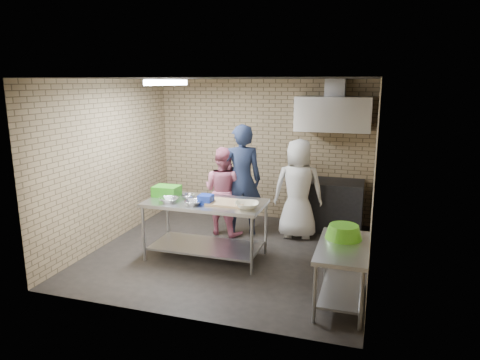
{
  "coord_description": "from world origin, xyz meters",
  "views": [
    {
      "loc": [
        2.07,
        -6.1,
        2.66
      ],
      "look_at": [
        0.1,
        0.2,
        1.15
      ],
      "focal_mm": 32.42,
      "sensor_mm": 36.0,
      "label": 1
    }
  ],
  "objects_px": {
    "side_counter": "(342,274)",
    "stove": "(329,205)",
    "green_basin": "(344,232)",
    "bottle_red": "(337,117)",
    "prep_table": "(206,229)",
    "man_navy": "(241,180)",
    "blue_tub": "(206,199)",
    "green_crate": "(167,191)",
    "woman_pink": "(223,191)",
    "woman_white": "(298,189)",
    "bottle_green": "(360,119)"
  },
  "relations": [
    {
      "from": "green_basin",
      "to": "bottle_red",
      "type": "height_order",
      "value": "bottle_red"
    },
    {
      "from": "green_basin",
      "to": "man_navy",
      "type": "height_order",
      "value": "man_navy"
    },
    {
      "from": "prep_table",
      "to": "stove",
      "type": "relative_size",
      "value": 1.49
    },
    {
      "from": "woman_pink",
      "to": "stove",
      "type": "bearing_deg",
      "value": -140.38
    },
    {
      "from": "stove",
      "to": "man_navy",
      "type": "xyz_separation_m",
      "value": [
        -1.44,
        -0.75,
        0.53
      ]
    },
    {
      "from": "prep_table",
      "to": "woman_pink",
      "type": "xyz_separation_m",
      "value": [
        -0.1,
        1.11,
        0.33
      ]
    },
    {
      "from": "blue_tub",
      "to": "woman_white",
      "type": "xyz_separation_m",
      "value": [
        1.13,
        1.42,
        -0.1
      ]
    },
    {
      "from": "prep_table",
      "to": "man_navy",
      "type": "distance_m",
      "value": 1.3
    },
    {
      "from": "stove",
      "to": "woman_pink",
      "type": "relative_size",
      "value": 0.77
    },
    {
      "from": "green_basin",
      "to": "bottle_green",
      "type": "height_order",
      "value": "bottle_green"
    },
    {
      "from": "green_basin",
      "to": "woman_pink",
      "type": "distance_m",
      "value": 2.76
    },
    {
      "from": "side_counter",
      "to": "green_crate",
      "type": "relative_size",
      "value": 3.02
    },
    {
      "from": "side_counter",
      "to": "woman_pink",
      "type": "xyz_separation_m",
      "value": [
        -2.21,
        1.94,
        0.4
      ]
    },
    {
      "from": "side_counter",
      "to": "stove",
      "type": "distance_m",
      "value": 2.79
    },
    {
      "from": "green_crate",
      "to": "blue_tub",
      "type": "relative_size",
      "value": 2.0
    },
    {
      "from": "green_basin",
      "to": "blue_tub",
      "type": "bearing_deg",
      "value": 166.63
    },
    {
      "from": "blue_tub",
      "to": "man_navy",
      "type": "relative_size",
      "value": 0.1
    },
    {
      "from": "man_navy",
      "to": "woman_pink",
      "type": "distance_m",
      "value": 0.38
    },
    {
      "from": "bottle_red",
      "to": "man_navy",
      "type": "bearing_deg",
      "value": -146.34
    },
    {
      "from": "stove",
      "to": "bottle_green",
      "type": "bearing_deg",
      "value": 28.07
    },
    {
      "from": "stove",
      "to": "bottle_red",
      "type": "relative_size",
      "value": 6.67
    },
    {
      "from": "bottle_green",
      "to": "green_crate",
      "type": "bearing_deg",
      "value": -144.0
    },
    {
      "from": "man_navy",
      "to": "woman_white",
      "type": "relative_size",
      "value": 1.14
    },
    {
      "from": "stove",
      "to": "green_crate",
      "type": "height_order",
      "value": "green_crate"
    },
    {
      "from": "side_counter",
      "to": "blue_tub",
      "type": "height_order",
      "value": "blue_tub"
    },
    {
      "from": "prep_table",
      "to": "man_navy",
      "type": "bearing_deg",
      "value": 79.75
    },
    {
      "from": "bottle_green",
      "to": "woman_pink",
      "type": "height_order",
      "value": "bottle_green"
    },
    {
      "from": "blue_tub",
      "to": "man_navy",
      "type": "bearing_deg",
      "value": 82.77
    },
    {
      "from": "green_basin",
      "to": "bottle_red",
      "type": "distance_m",
      "value": 3.01
    },
    {
      "from": "woman_white",
      "to": "green_basin",
      "type": "bearing_deg",
      "value": 106.7
    },
    {
      "from": "green_basin",
      "to": "bottle_green",
      "type": "xyz_separation_m",
      "value": [
        0.02,
        2.74,
        1.18
      ]
    },
    {
      "from": "green_crate",
      "to": "bottle_red",
      "type": "height_order",
      "value": "bottle_red"
    },
    {
      "from": "green_crate",
      "to": "bottle_green",
      "type": "relative_size",
      "value": 2.65
    },
    {
      "from": "stove",
      "to": "green_crate",
      "type": "distance_m",
      "value": 3.01
    },
    {
      "from": "prep_table",
      "to": "green_basin",
      "type": "relative_size",
      "value": 3.89
    },
    {
      "from": "green_crate",
      "to": "woman_white",
      "type": "height_order",
      "value": "woman_white"
    },
    {
      "from": "woman_pink",
      "to": "blue_tub",
      "type": "bearing_deg",
      "value": 112.19
    },
    {
      "from": "blue_tub",
      "to": "woman_white",
      "type": "distance_m",
      "value": 1.82
    },
    {
      "from": "blue_tub",
      "to": "bottle_green",
      "type": "height_order",
      "value": "bottle_green"
    },
    {
      "from": "stove",
      "to": "bottle_green",
      "type": "distance_m",
      "value": 1.65
    },
    {
      "from": "side_counter",
      "to": "woman_pink",
      "type": "distance_m",
      "value": 2.97
    },
    {
      "from": "prep_table",
      "to": "green_crate",
      "type": "distance_m",
      "value": 0.88
    },
    {
      "from": "blue_tub",
      "to": "woman_pink",
      "type": "xyz_separation_m",
      "value": [
        -0.15,
        1.21,
        -0.18
      ]
    },
    {
      "from": "blue_tub",
      "to": "stove",
      "type": "bearing_deg",
      "value": 51.52
    },
    {
      "from": "bottle_green",
      "to": "blue_tub",
      "type": "bearing_deg",
      "value": -132.29
    },
    {
      "from": "side_counter",
      "to": "woman_pink",
      "type": "bearing_deg",
      "value": 138.7
    },
    {
      "from": "stove",
      "to": "woman_pink",
      "type": "distance_m",
      "value": 1.96
    },
    {
      "from": "stove",
      "to": "bottle_red",
      "type": "distance_m",
      "value": 1.6
    },
    {
      "from": "woman_pink",
      "to": "woman_white",
      "type": "height_order",
      "value": "woman_white"
    },
    {
      "from": "prep_table",
      "to": "man_navy",
      "type": "relative_size",
      "value": 0.91
    }
  ]
}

